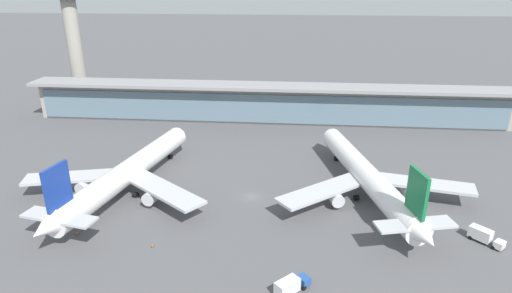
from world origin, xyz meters
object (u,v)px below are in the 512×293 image
(service_truck_under_wing_red, at_px, (64,209))
(safety_cone_bravo, at_px, (152,245))
(airliner_left_stand, at_px, (126,173))
(airliner_centre_stand, at_px, (368,177))
(service_truck_by_tail_blue, at_px, (291,285))
(service_truck_mid_apron_white, at_px, (484,236))
(safety_cone_alpha, at_px, (77,233))
(control_tower, at_px, (72,32))
(service_truck_near_nose_olive, at_px, (289,198))

(service_truck_under_wing_red, distance_m, safety_cone_bravo, 28.96)
(airliner_left_stand, relative_size, airliner_centre_stand, 1.01)
(airliner_left_stand, distance_m, service_truck_by_tail_blue, 56.75)
(airliner_left_stand, distance_m, service_truck_mid_apron_white, 86.88)
(safety_cone_alpha, bearing_deg, service_truck_under_wing_red, 130.80)
(control_tower, height_order, safety_cone_bravo, control_tower)
(service_truck_mid_apron_white, bearing_deg, service_truck_under_wing_red, 177.63)
(airliner_centre_stand, bearing_deg, service_truck_under_wing_red, -168.46)
(service_truck_by_tail_blue, height_order, safety_cone_alpha, service_truck_by_tail_blue)
(control_tower, bearing_deg, service_truck_under_wing_red, -66.44)
(airliner_left_stand, relative_size, service_truck_by_tail_blue, 9.78)
(service_truck_mid_apron_white, bearing_deg, safety_cone_alpha, -176.66)
(service_truck_mid_apron_white, bearing_deg, service_truck_near_nose_olive, 160.76)
(airliner_centre_stand, height_order, service_truck_by_tail_blue, airliner_centre_stand)
(service_truck_near_nose_olive, height_order, safety_cone_alpha, service_truck_near_nose_olive)
(safety_cone_alpha, bearing_deg, airliner_left_stand, 79.42)
(airliner_centre_stand, height_order, service_truck_near_nose_olive, airliner_centre_stand)
(service_truck_under_wing_red, relative_size, safety_cone_bravo, 9.88)
(service_truck_near_nose_olive, height_order, service_truck_by_tail_blue, service_truck_by_tail_blue)
(safety_cone_bravo, bearing_deg, control_tower, 121.94)
(service_truck_by_tail_blue, relative_size, safety_cone_bravo, 9.79)
(safety_cone_alpha, xyz_separation_m, safety_cone_bravo, (18.24, -3.03, 0.00))
(airliner_left_stand, distance_m, airliner_centre_stand, 63.19)
(service_truck_near_nose_olive, bearing_deg, safety_cone_bravo, -141.32)
(service_truck_near_nose_olive, relative_size, service_truck_by_tail_blue, 0.46)
(service_truck_near_nose_olive, xyz_separation_m, safety_cone_bravo, (-28.74, -23.00, -0.56))
(service_truck_near_nose_olive, distance_m, service_truck_mid_apron_white, 44.80)
(service_truck_by_tail_blue, height_order, safety_cone_bravo, service_truck_by_tail_blue)
(airliner_left_stand, relative_size, service_truck_near_nose_olive, 21.19)
(service_truck_near_nose_olive, bearing_deg, control_tower, 138.00)
(service_truck_under_wing_red, height_order, safety_cone_bravo, service_truck_under_wing_red)
(airliner_centre_stand, relative_size, service_truck_by_tail_blue, 9.72)
(service_truck_by_tail_blue, xyz_separation_m, safety_cone_bravo, (-29.65, 11.82, -1.37))
(airliner_left_stand, distance_m, service_truck_near_nose_olive, 43.37)
(service_truck_near_nose_olive, bearing_deg, service_truck_under_wing_red, -168.95)
(safety_cone_alpha, bearing_deg, safety_cone_bravo, -9.44)
(service_truck_by_tail_blue, distance_m, safety_cone_alpha, 50.17)
(service_truck_under_wing_red, distance_m, control_tower, 112.41)
(control_tower, distance_m, safety_cone_alpha, 123.85)
(service_truck_near_nose_olive, distance_m, safety_cone_alpha, 51.05)
(airliner_centre_stand, distance_m, safety_cone_bravo, 56.22)
(service_truck_under_wing_red, height_order, service_truck_by_tail_blue, service_truck_by_tail_blue)
(airliner_centre_stand, relative_size, control_tower, 1.16)
(airliner_left_stand, relative_size, service_truck_under_wing_red, 9.68)
(control_tower, relative_size, safety_cone_bravo, 82.10)
(airliner_left_stand, bearing_deg, service_truck_under_wing_red, -135.87)
(service_truck_near_nose_olive, xyz_separation_m, control_tower, (-98.18, 88.40, 30.62))
(service_truck_under_wing_red, bearing_deg, service_truck_by_tail_blue, -23.33)
(control_tower, bearing_deg, service_truck_by_tail_blue, -51.19)
(airliner_left_stand, relative_size, safety_cone_alpha, 95.69)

